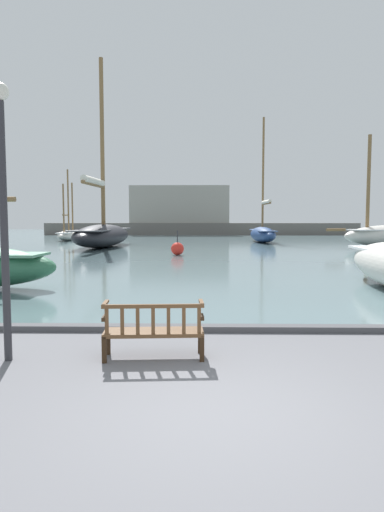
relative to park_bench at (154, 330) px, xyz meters
The scene contains 10 objects.
ground_plane 2.33m from the park_bench, 64.70° to the right, with size 160.00×160.00×0.00m, color slate.
harbor_water 41.95m from the park_bench, 88.67° to the left, with size 100.00×80.00×0.08m, color slate.
quay_edge_kerb 2.08m from the park_bench, 61.47° to the left, with size 40.00×0.30×0.12m, color #4C4C50.
park_bench is the anchor object (origin of this frame).
sailboat_distant_harbor 27.87m from the park_bench, 103.67° to the left, with size 3.71×11.19×13.98m.
sailboat_far_starboard 39.42m from the park_bench, 107.98° to the left, with size 1.83×7.26×6.93m.
sailboat_far_port 34.80m from the park_bench, 79.29° to the left, with size 2.18×7.65×11.16m.
lamp_post 3.15m from the park_bench, behind, with size 0.28×0.28×4.32m.
channel_buoy 19.55m from the park_bench, 91.65° to the left, with size 0.76×0.76×1.46m.
far_breakwater 52.74m from the park_bench, 90.32° to the left, with size 40.74×2.40×6.48m.
Camera 1 is at (-0.24, -5.12, 2.26)m, focal length 32.00 mm.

